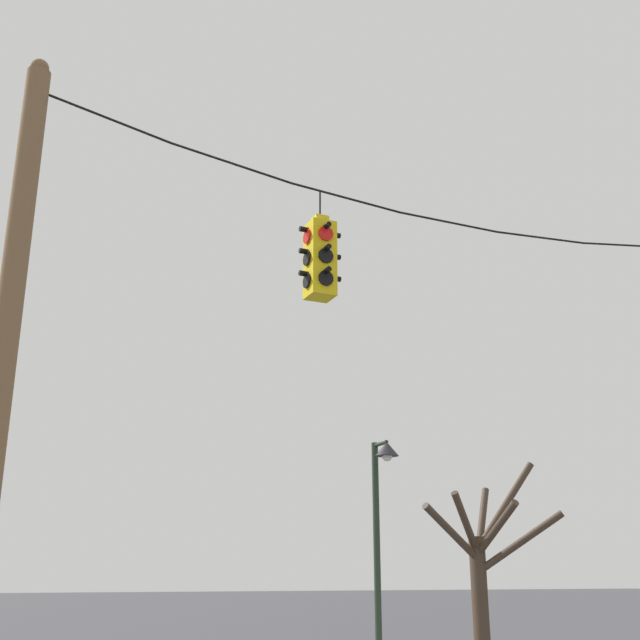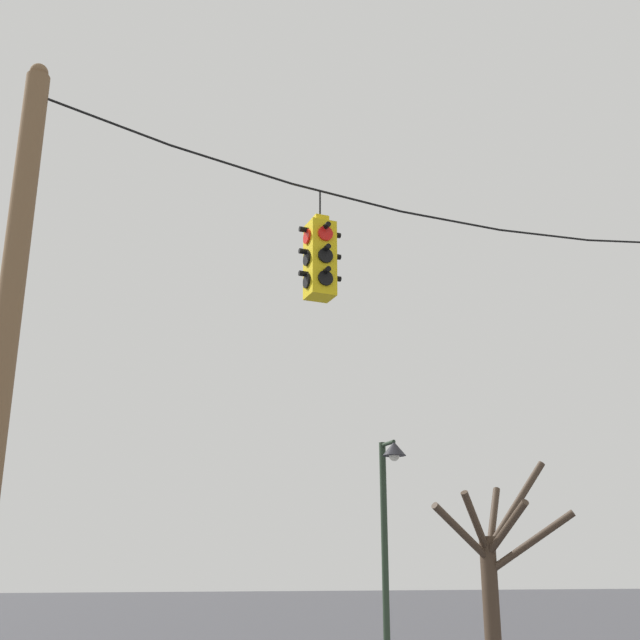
{
  "view_description": "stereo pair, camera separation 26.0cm",
  "coord_description": "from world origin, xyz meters",
  "px_view_note": "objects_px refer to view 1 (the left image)",
  "views": [
    {
      "loc": [
        -5.96,
        -9.16,
        1.82
      ],
      "look_at": [
        -2.04,
        -0.32,
        4.93
      ],
      "focal_mm": 45.0,
      "sensor_mm": 36.0,
      "label": 1
    },
    {
      "loc": [
        -5.72,
        -9.26,
        1.82
      ],
      "look_at": [
        -2.04,
        -0.32,
        4.93
      ],
      "focal_mm": 45.0,
      "sensor_mm": 36.0,
      "label": 2
    }
  ],
  "objects_px": {
    "street_lamp": "(382,508)",
    "bare_tree": "(484,567)",
    "traffic_light_near_right_pole": "(320,259)",
    "utility_pole_left": "(1,374)"
  },
  "relations": [
    {
      "from": "utility_pole_left",
      "to": "bare_tree",
      "type": "distance_m",
      "value": 11.33
    },
    {
      "from": "traffic_light_near_right_pole",
      "to": "street_lamp",
      "type": "xyz_separation_m",
      "value": [
        3.02,
        4.08,
        -2.76
      ]
    },
    {
      "from": "traffic_light_near_right_pole",
      "to": "street_lamp",
      "type": "bearing_deg",
      "value": 53.53
    },
    {
      "from": "street_lamp",
      "to": "bare_tree",
      "type": "bearing_deg",
      "value": 24.0
    },
    {
      "from": "bare_tree",
      "to": "street_lamp",
      "type": "bearing_deg",
      "value": -156.0
    },
    {
      "from": "traffic_light_near_right_pole",
      "to": "bare_tree",
      "type": "distance_m",
      "value": 9.0
    },
    {
      "from": "utility_pole_left",
      "to": "traffic_light_near_right_pole",
      "type": "distance_m",
      "value": 4.14
    },
    {
      "from": "traffic_light_near_right_pole",
      "to": "bare_tree",
      "type": "bearing_deg",
      "value": 41.82
    },
    {
      "from": "utility_pole_left",
      "to": "traffic_light_near_right_pole",
      "type": "height_order",
      "value": "utility_pole_left"
    },
    {
      "from": "street_lamp",
      "to": "bare_tree",
      "type": "relative_size",
      "value": 1.0
    }
  ]
}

